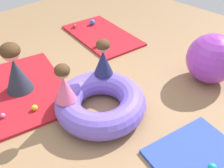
% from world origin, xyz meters
% --- Properties ---
extents(ground_plane, '(8.00, 8.00, 0.00)m').
position_xyz_m(ground_plane, '(0.00, 0.00, 0.00)').
color(ground_plane, '#93704C').
extents(gym_mat_near_right, '(1.69, 1.14, 0.04)m').
position_xyz_m(gym_mat_near_right, '(-1.49, 1.38, 0.02)').
color(gym_mat_near_right, '#B21923').
rests_on(gym_mat_near_right, ground).
extents(gym_mat_far_left, '(1.84, 1.53, 0.04)m').
position_xyz_m(gym_mat_far_left, '(-1.06, -0.56, 0.02)').
color(gym_mat_far_left, '#B21923').
rests_on(gym_mat_far_left, ground).
extents(inflatable_cushion, '(1.13, 1.13, 0.32)m').
position_xyz_m(inflatable_cushion, '(0.04, -0.04, 0.16)').
color(inflatable_cushion, '#7056D1').
rests_on(inflatable_cushion, ground).
extents(child_in_navy, '(0.32, 0.32, 0.49)m').
position_xyz_m(child_in_navy, '(-0.23, 0.26, 0.56)').
color(child_in_navy, navy).
rests_on(child_in_navy, inflatable_cushion).
extents(child_in_pink, '(0.31, 0.31, 0.48)m').
position_xyz_m(child_in_pink, '(-0.15, -0.41, 0.56)').
color(child_in_pink, '#E5608E').
rests_on(child_in_pink, inflatable_cushion).
extents(adult_seated, '(0.49, 0.49, 0.72)m').
position_xyz_m(adult_seated, '(-1.06, -0.56, 0.39)').
color(adult_seated, '#232D3D').
rests_on(adult_seated, gym_mat_far_left).
extents(play_ball_red, '(0.08, 0.08, 0.08)m').
position_xyz_m(play_ball_red, '(-2.09, 1.19, 0.08)').
color(play_ball_red, red).
rests_on(play_ball_red, gym_mat_near_right).
extents(play_ball_yellow, '(0.08, 0.08, 0.08)m').
position_xyz_m(play_ball_yellow, '(-0.54, -0.64, 0.08)').
color(play_ball_yellow, yellow).
rests_on(play_ball_yellow, gym_mat_far_left).
extents(play_ball_pink, '(0.06, 0.06, 0.06)m').
position_xyz_m(play_ball_pink, '(-0.70, -0.99, 0.07)').
color(play_ball_pink, pink).
rests_on(play_ball_pink, gym_mat_far_left).
extents(play_ball_blue, '(0.11, 0.11, 0.11)m').
position_xyz_m(play_ball_blue, '(-1.94, 1.54, 0.09)').
color(play_ball_blue, blue).
rests_on(play_ball_blue, gym_mat_near_right).
extents(play_ball_orange, '(0.09, 0.09, 0.09)m').
position_xyz_m(play_ball_orange, '(-1.18, 0.99, 0.09)').
color(play_ball_orange, orange).
rests_on(play_ball_orange, gym_mat_near_right).
extents(play_ball_teal, '(0.09, 0.09, 0.09)m').
position_xyz_m(play_ball_teal, '(1.45, 0.16, 0.08)').
color(play_ball_teal, teal).
rests_on(play_ball_teal, gym_mat_center_rear).
extents(exercise_ball_large, '(0.71, 0.71, 0.71)m').
position_xyz_m(exercise_ball_large, '(0.62, 1.57, 0.36)').
color(exercise_ball_large, purple).
rests_on(exercise_ball_large, ground).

